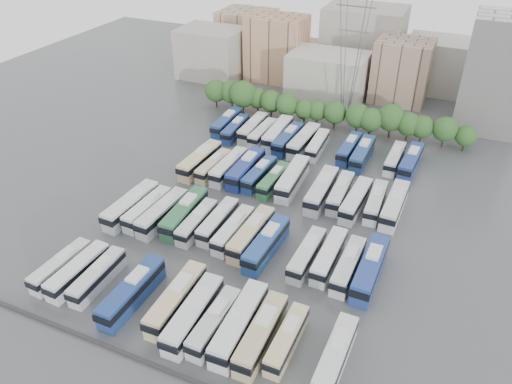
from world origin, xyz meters
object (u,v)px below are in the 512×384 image
at_px(bus_r2_s5, 259,174).
at_px(bus_r3_s4, 278,133).
at_px(bus_r2_s9, 321,190).
at_px(bus_r3_s0, 227,122).
at_px(bus_r3_s6, 304,141).
at_px(bus_r3_s9, 349,148).
at_px(bus_r1_s1, 148,209).
at_px(bus_r0_s8, 214,322).
at_px(bus_r0_s6, 176,299).
at_px(bus_r3_s7, 317,145).
at_px(bus_r3_s2, 253,128).
at_px(bus_r3_s3, 263,133).
at_px(bus_r1_s0, 131,205).
at_px(bus_r1_s6, 233,230).
at_px(bus_r0_s10, 261,334).
at_px(bus_r0_s2, 98,276).
at_px(bus_r1_s11, 329,256).
at_px(bus_r1_s2, 162,213).
at_px(bus_r2_s11, 356,200).
at_px(bus_r2_s3, 229,166).
at_px(bus_r3_s12, 395,158).
at_px(bus_r3_s13, 411,161).
at_px(bus_r1_s8, 266,244).
at_px(bus_r1_s12, 348,265).
at_px(bus_r3_s10, 362,153).
at_px(bus_r1_s4, 197,222).
at_px(bus_r2_s12, 376,202).
at_px(bus_r2_s1, 200,160).
at_px(bus_r1_s13, 370,269).
at_px(bus_r2_s7, 292,178).
at_px(bus_r0_s11, 287,339).
at_px(bus_r1_s7, 251,234).
at_px(bus_r0_s1, 78,271).
at_px(bus_r1_s3, 185,213).
at_px(bus_r0_s7, 193,314).
at_px(bus_r2_s10, 340,193).
at_px(bus_r1_s10, 307,254).
at_px(bus_r2_s6, 274,180).
at_px(bus_r0_s9, 239,323).
at_px(bus_r0_s13, 335,356).
at_px(bus_r0_s4, 132,292).
at_px(bus_r2_s4, 246,168).

relative_size(bus_r2_s5, bus_r3_s4, 0.87).
distance_m(bus_r2_s9, bus_r3_s0, 35.32).
bearing_deg(bus_r3_s6, bus_r3_s9, 8.73).
bearing_deg(bus_r1_s1, bus_r0_s8, -36.31).
distance_m(bus_r0_s6, bus_r3_s7, 52.74).
xyz_separation_m(bus_r3_s2, bus_r3_s3, (3.03, -1.21, -0.13)).
distance_m(bus_r1_s0, bus_r1_s6, 19.70).
bearing_deg(bus_r0_s10, bus_r0_s2, 178.55).
relative_size(bus_r0_s6, bus_r1_s11, 1.10).
height_order(bus_r1_s2, bus_r2_s11, bus_r1_s2).
xyz_separation_m(bus_r2_s3, bus_r3_s12, (29.85, 17.35, -0.18)).
xyz_separation_m(bus_r2_s5, bus_r3_s13, (26.43, 17.04, 0.19)).
xyz_separation_m(bus_r1_s2, bus_r1_s8, (19.93, -0.54, 0.04)).
height_order(bus_r1_s12, bus_r3_s10, bus_r3_s10).
bearing_deg(bus_r1_s4, bus_r3_s13, 49.84).
xyz_separation_m(bus_r0_s6, bus_r1_s12, (19.92, 16.84, -0.20)).
height_order(bus_r1_s1, bus_r2_s12, bus_r1_s1).
distance_m(bus_r0_s6, bus_r3_s12, 57.02).
bearing_deg(bus_r3_s2, bus_r1_s4, -81.05).
distance_m(bus_r2_s1, bus_r3_s12, 40.40).
xyz_separation_m(bus_r2_s12, bus_r3_s10, (-6.62, 16.72, 0.18)).
xyz_separation_m(bus_r1_s2, bus_r2_s9, (23.10, 18.16, 0.12)).
height_order(bus_r1_s1, bus_r3_s0, bus_r3_s0).
relative_size(bus_r1_s1, bus_r3_s9, 1.00).
relative_size(bus_r1_s4, bus_r2_s1, 0.84).
relative_size(bus_r0_s8, bus_r2_s1, 0.87).
distance_m(bus_r1_s13, bus_r2_s7, 27.79).
relative_size(bus_r0_s11, bus_r3_s12, 0.96).
xyz_separation_m(bus_r0_s2, bus_r1_s7, (16.65, 18.24, 0.27)).
relative_size(bus_r2_s5, bus_r3_s3, 1.01).
bearing_deg(bus_r0_s1, bus_r0_s10, 2.06).
height_order(bus_r0_s11, bus_r1_s3, bus_r1_s3).
xyz_separation_m(bus_r0_s7, bus_r2_s10, (9.62, 37.43, -0.21)).
bearing_deg(bus_r0_s10, bus_r0_s8, -175.42).
height_order(bus_r1_s10, bus_r2_s3, bus_r2_s3).
relative_size(bus_r2_s12, bus_r3_s2, 0.94).
height_order(bus_r0_s1, bus_r3_s13, bus_r3_s13).
relative_size(bus_r1_s6, bus_r1_s11, 0.97).
height_order(bus_r2_s5, bus_r2_s10, bus_r2_s10).
xyz_separation_m(bus_r2_s6, bus_r3_s7, (3.16, 17.41, 0.06)).
xyz_separation_m(bus_r0_s11, bus_r1_s11, (0.16, 17.82, 0.17)).
xyz_separation_m(bus_r1_s3, bus_r2_s6, (9.83, 16.86, -0.33)).
height_order(bus_r0_s9, bus_r1_s13, bus_r0_s9).
distance_m(bus_r0_s1, bus_r1_s2, 18.02).
bearing_deg(bus_r1_s11, bus_r1_s2, -177.89).
height_order(bus_r3_s6, bus_r3_s12, bus_r3_s6).
height_order(bus_r0_s13, bus_r2_s1, bus_r2_s1).
height_order(bus_r0_s1, bus_r0_s4, bus_r0_s4).
relative_size(bus_r0_s6, bus_r3_s6, 0.99).
xyz_separation_m(bus_r2_s4, bus_r3_s6, (6.50, 16.08, -0.04)).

